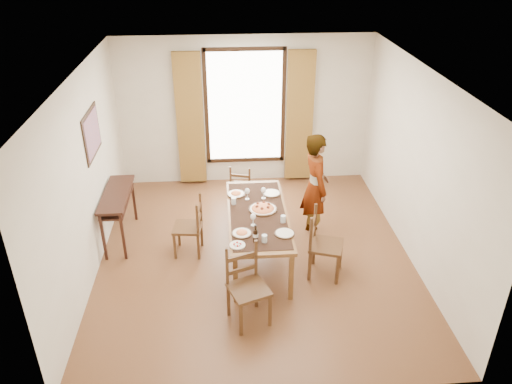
{
  "coord_description": "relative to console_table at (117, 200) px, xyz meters",
  "views": [
    {
      "loc": [
        -0.45,
        -6.04,
        4.32
      ],
      "look_at": [
        0.02,
        0.1,
        1.0
      ],
      "focal_mm": 35.0,
      "sensor_mm": 36.0,
      "label": 1
    }
  ],
  "objects": [
    {
      "name": "wine_bottle",
      "position": [
        1.98,
        -1.38,
        0.2
      ],
      "size": [
        0.07,
        0.07,
        0.25
      ],
      "primitive_type": null,
      "color": "black",
      "rests_on": "dining_table"
    },
    {
      "name": "tumbler_b",
      "position": [
        1.73,
        -0.38,
        0.12
      ],
      "size": [
        0.07,
        0.07,
        0.1
      ],
      "primitive_type": "cylinder",
      "color": "silver",
      "rests_on": "dining_table"
    },
    {
      "name": "caprese_plate",
      "position": [
        1.74,
        -1.45,
        0.09
      ],
      "size": [
        0.2,
        0.2,
        0.04
      ],
      "primitive_type": null,
      "color": "silver",
      "rests_on": "dining_table"
    },
    {
      "name": "wine_glass_b",
      "position": [
        2.18,
        -0.25,
        0.16
      ],
      "size": [
        0.08,
        0.08,
        0.18
      ],
      "primitive_type": null,
      "color": "white",
      "rests_on": "dining_table"
    },
    {
      "name": "tumbler_a",
      "position": [
        2.38,
        -0.93,
        0.12
      ],
      "size": [
        0.07,
        0.07,
        0.1
      ],
      "primitive_type": "cylinder",
      "color": "silver",
      "rests_on": "dining_table"
    },
    {
      "name": "wine_glass_c",
      "position": [
        1.94,
        -0.26,
        0.16
      ],
      "size": [
        0.08,
        0.08,
        0.18
      ],
      "primitive_type": null,
      "color": "white",
      "rests_on": "dining_table"
    },
    {
      "name": "tumbler_c",
      "position": [
        2.09,
        -1.39,
        0.12
      ],
      "size": [
        0.07,
        0.07,
        0.1
      ],
      "primitive_type": "cylinder",
      "color": "silver",
      "rests_on": "dining_table"
    },
    {
      "name": "console_table",
      "position": [
        0.0,
        0.0,
        0.0
      ],
      "size": [
        0.38,
        1.2,
        0.8
      ],
      "color": "#341611",
      "rests_on": "ground"
    },
    {
      "name": "chair_south",
      "position": [
        1.84,
        -1.93,
        -0.22
      ],
      "size": [
        0.57,
        0.57,
        1.0
      ],
      "rotation": [
        0.0,
        0.0,
        0.37
      ],
      "color": "#4F341A",
      "rests_on": "ground"
    },
    {
      "name": "pasta_platter",
      "position": [
        2.14,
        -0.59,
        0.12
      ],
      "size": [
        0.4,
        0.4,
        0.1
      ],
      "primitive_type": null,
      "color": "red",
      "rests_on": "dining_table"
    },
    {
      "name": "wine_glass_a",
      "position": [
        1.97,
        -0.98,
        0.16
      ],
      "size": [
        0.08,
        0.08,
        0.18
      ],
      "primitive_type": null,
      "color": "white",
      "rests_on": "dining_table"
    },
    {
      "name": "chair_east",
      "position": [
        2.93,
        -1.11,
        -0.22
      ],
      "size": [
        0.55,
        0.55,
        0.99
      ],
      "rotation": [
        0.0,
        0.0,
        1.24
      ],
      "color": "#4F341A",
      "rests_on": "ground"
    },
    {
      "name": "room_shell",
      "position": [
        2.03,
        -0.47,
        0.86
      ],
      "size": [
        4.6,
        5.1,
        2.74
      ],
      "color": "beige",
      "rests_on": "ground"
    },
    {
      "name": "man",
      "position": [
        2.97,
        -0.12,
        0.16
      ],
      "size": [
        0.71,
        0.55,
        1.69
      ],
      "primitive_type": "imported",
      "rotation": [
        0.0,
        0.0,
        1.69
      ],
      "color": "#9B9DA4",
      "rests_on": "ground"
    },
    {
      "name": "plate_ne",
      "position": [
        2.31,
        -0.12,
        0.1
      ],
      "size": [
        0.27,
        0.27,
        0.05
      ],
      "primitive_type": null,
      "color": "silver",
      "rests_on": "dining_table"
    },
    {
      "name": "chair_north",
      "position": [
        1.91,
        0.78,
        -0.29
      ],
      "size": [
        0.46,
        0.46,
        0.84
      ],
      "rotation": [
        0.0,
        0.0,
        2.87
      ],
      "color": "#4F341A",
      "rests_on": "ground"
    },
    {
      "name": "dining_table",
      "position": [
        2.06,
        -0.67,
        0.01
      ],
      "size": [
        0.83,
        2.0,
        0.76
      ],
      "color": "brown",
      "rests_on": "ground"
    },
    {
      "name": "ground",
      "position": [
        2.03,
        -0.6,
        -0.68
      ],
      "size": [
        5.0,
        5.0,
        0.0
      ],
      "primitive_type": "plane",
      "color": "#462216",
      "rests_on": "ground"
    },
    {
      "name": "plate_sw",
      "position": [
        1.81,
        -1.18,
        0.1
      ],
      "size": [
        0.27,
        0.27,
        0.05
      ],
      "primitive_type": null,
      "color": "silver",
      "rests_on": "dining_table"
    },
    {
      "name": "plate_nw",
      "position": [
        1.78,
        -0.1,
        0.1
      ],
      "size": [
        0.27,
        0.27,
        0.05
      ],
      "primitive_type": null,
      "color": "silver",
      "rests_on": "dining_table"
    },
    {
      "name": "chair_west",
      "position": [
        1.09,
        -0.45,
        -0.26
      ],
      "size": [
        0.44,
        0.44,
        0.91
      ],
      "rotation": [
        0.0,
        0.0,
        -1.68
      ],
      "color": "#4F341A",
      "rests_on": "ground"
    },
    {
      "name": "plate_se",
      "position": [
        2.37,
        -1.23,
        0.1
      ],
      "size": [
        0.27,
        0.27,
        0.05
      ],
      "primitive_type": null,
      "color": "silver",
      "rests_on": "dining_table"
    }
  ]
}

